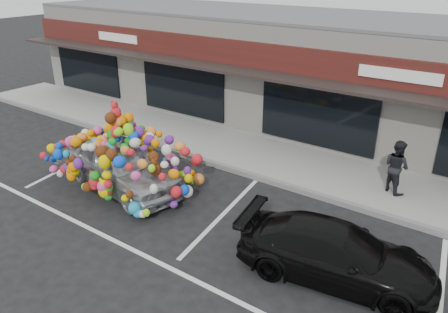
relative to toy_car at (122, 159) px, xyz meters
The scene contains 11 objects.
ground 1.08m from the toy_car, 23.06° to the left, with size 90.00×90.00×0.00m, color black.
shop_building 8.77m from the toy_car, 86.53° to the left, with size 24.00×7.20×4.31m.
sidewalk 4.34m from the toy_car, 82.92° to the left, with size 26.00×3.00×0.15m, color gray.
kerb 2.90m from the toy_car, 79.09° to the left, with size 26.00×0.18×0.16m, color slate.
parking_stripe_left 2.86m from the toy_car, behind, with size 0.12×4.40×0.01m, color silver.
parking_stripe_mid 3.47m from the toy_car, ahead, with size 0.12×4.40×0.01m, color silver.
parking_stripe_right 8.78m from the toy_car, ahead, with size 0.12×4.40×0.01m, color silver.
lane_line 3.39m from the toy_car, 39.44° to the right, with size 14.00×0.12×0.01m, color silver.
toy_car is the anchor object (origin of this frame).
black_sedan 6.71m from the toy_car, ahead, with size 4.15×1.69×1.20m, color black.
pedestrian_b 7.85m from the toy_car, 31.41° to the left, with size 0.76×0.59×1.56m, color black.
Camera 1 is at (8.61, -7.95, 6.16)m, focal length 35.00 mm.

